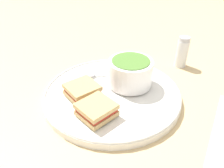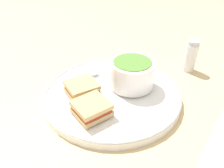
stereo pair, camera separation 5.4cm
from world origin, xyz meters
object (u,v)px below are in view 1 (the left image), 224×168
salt_shaker (182,52)px  sandwich_half_near (82,90)px  spoon (92,74)px  sandwich_half_far (96,110)px  soup_bowl (130,72)px

salt_shaker → sandwich_half_near: bearing=-145.8°
spoon → sandwich_half_far: bearing=89.8°
soup_bowl → spoon: size_ratio=1.04×
spoon → sandwich_half_near: 0.09m
sandwich_half_near → spoon: bearing=81.8°
salt_shaker → soup_bowl: bearing=-140.3°
soup_bowl → salt_shaker: 0.22m
sandwich_half_far → salt_shaker: (0.24, 0.26, 0.01)m
soup_bowl → sandwich_half_near: soup_bowl is taller
spoon → sandwich_half_far: (0.03, -0.16, 0.01)m
soup_bowl → sandwich_half_near: (-0.12, -0.05, -0.02)m
salt_shaker → sandwich_half_far: bearing=-132.8°
sandwich_half_near → sandwich_half_far: same height
soup_bowl → sandwich_half_far: bearing=-121.8°
soup_bowl → sandwich_half_far: size_ratio=1.14×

